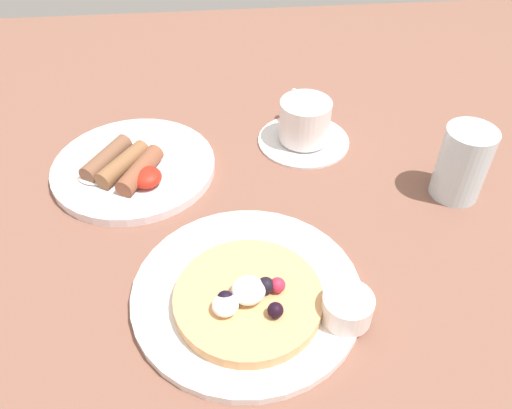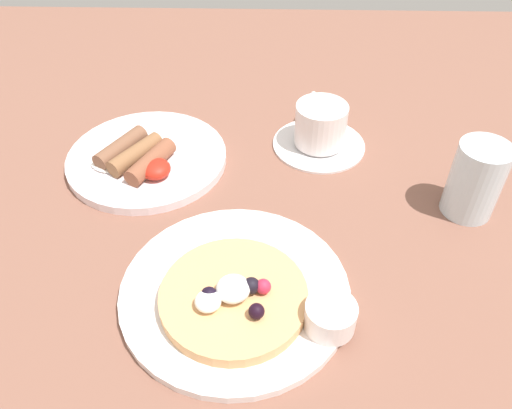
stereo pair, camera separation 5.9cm
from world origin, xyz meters
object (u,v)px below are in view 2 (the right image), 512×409
(pancake_plate, at_px, (231,291))
(water_glass, at_px, (476,180))
(breakfast_plate, at_px, (147,158))
(coffee_cup, at_px, (320,123))
(coffee_saucer, at_px, (319,144))
(syrup_ramekin, at_px, (330,316))

(pancake_plate, bearing_deg, water_glass, 26.10)
(breakfast_plate, bearing_deg, coffee_cup, 10.85)
(coffee_cup, relative_size, water_glass, 1.06)
(coffee_saucer, relative_size, coffee_cup, 1.30)
(coffee_saucer, xyz_separation_m, water_glass, (0.19, -0.14, 0.05))
(coffee_saucer, height_order, water_glass, water_glass)
(pancake_plate, height_order, coffee_saucer, pancake_plate)
(syrup_ramekin, bearing_deg, pancake_plate, 156.45)
(coffee_cup, bearing_deg, coffee_saucer, -80.68)
(syrup_ramekin, xyz_separation_m, coffee_cup, (0.01, 0.34, 0.01))
(pancake_plate, bearing_deg, syrup_ramekin, -23.55)
(coffee_cup, distance_m, water_glass, 0.24)
(coffee_cup, bearing_deg, pancake_plate, -111.96)
(coffee_saucer, bearing_deg, pancake_plate, -112.13)
(syrup_ramekin, distance_m, coffee_saucer, 0.34)
(breakfast_plate, xyz_separation_m, coffee_cup, (0.26, 0.05, 0.03))
(pancake_plate, distance_m, coffee_saucer, 0.31)
(syrup_ramekin, bearing_deg, coffee_cup, 88.15)
(syrup_ramekin, height_order, breakfast_plate, syrup_ramekin)
(coffee_saucer, bearing_deg, water_glass, -36.77)
(water_glass, bearing_deg, pancake_plate, -153.90)
(breakfast_plate, bearing_deg, water_glass, -11.71)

